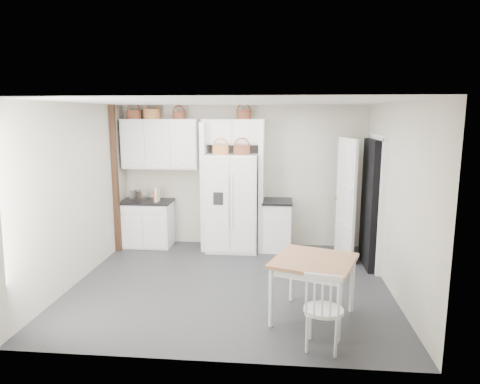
# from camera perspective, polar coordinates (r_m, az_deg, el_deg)

# --- Properties ---
(floor) EXTENTS (4.50, 4.50, 0.00)m
(floor) POSITION_cam_1_polar(r_m,az_deg,el_deg) (6.38, -1.24, -12.12)
(floor) COLOR #2E2E2F
(floor) RESTS_ON ground
(ceiling) EXTENTS (4.50, 4.50, 0.00)m
(ceiling) POSITION_cam_1_polar(r_m,az_deg,el_deg) (5.90, -1.34, 11.93)
(ceiling) COLOR white
(ceiling) RESTS_ON wall_back
(wall_back) EXTENTS (4.50, 0.00, 4.50)m
(wall_back) POSITION_cam_1_polar(r_m,az_deg,el_deg) (7.97, 0.38, 2.14)
(wall_back) COLOR #B3AB9E
(wall_back) RESTS_ON floor
(wall_left) EXTENTS (0.00, 4.00, 4.00)m
(wall_left) POSITION_cam_1_polar(r_m,az_deg,el_deg) (6.65, -20.94, -0.19)
(wall_left) COLOR #B3AB9E
(wall_left) RESTS_ON floor
(wall_right) EXTENTS (0.00, 4.00, 4.00)m
(wall_right) POSITION_cam_1_polar(r_m,az_deg,el_deg) (6.17, 19.96, -0.91)
(wall_right) COLOR #B3AB9E
(wall_right) RESTS_ON floor
(refrigerator) EXTENTS (0.90, 0.73, 1.75)m
(refrigerator) POSITION_cam_1_polar(r_m,az_deg,el_deg) (7.70, -0.97, -1.38)
(refrigerator) COLOR white
(refrigerator) RESTS_ON floor
(base_cab_left) EXTENTS (0.89, 0.56, 0.82)m
(base_cab_left) POSITION_cam_1_polar(r_m,az_deg,el_deg) (8.19, -12.20, -4.20)
(base_cab_left) COLOR silver
(base_cab_left) RESTS_ON floor
(base_cab_right) EXTENTS (0.50, 0.59, 0.87)m
(base_cab_right) POSITION_cam_1_polar(r_m,az_deg,el_deg) (7.81, 4.94, -4.53)
(base_cab_right) COLOR silver
(base_cab_right) RESTS_ON floor
(dining_table) EXTENTS (1.15, 1.15, 0.75)m
(dining_table) POSITION_cam_1_polar(r_m,az_deg,el_deg) (5.31, 9.72, -12.63)
(dining_table) COLOR #966740
(dining_table) RESTS_ON floor
(windsor_chair) EXTENTS (0.48, 0.45, 0.85)m
(windsor_chair) POSITION_cam_1_polar(r_m,az_deg,el_deg) (4.69, 11.07, -15.20)
(windsor_chair) COLOR silver
(windsor_chair) RESTS_ON floor
(counter_left) EXTENTS (0.93, 0.60, 0.04)m
(counter_left) POSITION_cam_1_polar(r_m,az_deg,el_deg) (8.10, -12.32, -1.25)
(counter_left) COLOR black
(counter_left) RESTS_ON base_cab_left
(counter_right) EXTENTS (0.53, 0.63, 0.04)m
(counter_right) POSITION_cam_1_polar(r_m,az_deg,el_deg) (7.71, 5.00, -1.26)
(counter_right) COLOR black
(counter_right) RESTS_ON base_cab_right
(toaster) EXTENTS (0.31, 0.24, 0.19)m
(toaster) POSITION_cam_1_polar(r_m,az_deg,el_deg) (8.11, -13.42, -0.46)
(toaster) COLOR silver
(toaster) RESTS_ON counter_left
(cookbook_red) EXTENTS (0.06, 0.15, 0.22)m
(cookbook_red) POSITION_cam_1_polar(r_m,az_deg,el_deg) (7.95, -11.32, -0.49)
(cookbook_red) COLOR red
(cookbook_red) RESTS_ON counter_left
(cookbook_cream) EXTENTS (0.05, 0.17, 0.25)m
(cookbook_cream) POSITION_cam_1_polar(r_m,az_deg,el_deg) (7.93, -10.97, -0.37)
(cookbook_cream) COLOR beige
(cookbook_cream) RESTS_ON counter_left
(basket_upper_a) EXTENTS (0.28, 0.28, 0.16)m
(basket_upper_a) POSITION_cam_1_polar(r_m,az_deg,el_deg) (8.13, -13.95, 9.98)
(basket_upper_a) COLOR brown
(basket_upper_a) RESTS_ON upper_cabinet
(basket_upper_b) EXTENTS (0.31, 0.31, 0.18)m
(basket_upper_b) POSITION_cam_1_polar(r_m,az_deg,el_deg) (8.03, -11.66, 10.16)
(basket_upper_b) COLOR #9C5F2F
(basket_upper_b) RESTS_ON upper_cabinet
(basket_upper_c) EXTENTS (0.23, 0.23, 0.14)m
(basket_upper_c) POSITION_cam_1_polar(r_m,az_deg,el_deg) (7.90, -8.15, 10.10)
(basket_upper_c) COLOR brown
(basket_upper_c) RESTS_ON upper_cabinet
(basket_bridge_b) EXTENTS (0.27, 0.27, 0.15)m
(basket_bridge_b) POSITION_cam_1_polar(r_m,az_deg,el_deg) (7.71, 0.51, 10.26)
(basket_bridge_b) COLOR brown
(basket_bridge_b) RESTS_ON bridge_cabinet
(basket_fridge_a) EXTENTS (0.29, 0.29, 0.15)m
(basket_fridge_a) POSITION_cam_1_polar(r_m,az_deg,el_deg) (7.49, -2.60, 5.63)
(basket_fridge_a) COLOR #9C5F2F
(basket_fridge_a) RESTS_ON refrigerator
(basket_fridge_b) EXTENTS (0.29, 0.29, 0.16)m
(basket_fridge_b) POSITION_cam_1_polar(r_m,az_deg,el_deg) (7.45, 0.24, 5.63)
(basket_fridge_b) COLOR brown
(basket_fridge_b) RESTS_ON refrigerator
(upper_cabinet) EXTENTS (1.40, 0.34, 0.90)m
(upper_cabinet) POSITION_cam_1_polar(r_m,az_deg,el_deg) (8.01, -10.55, 6.32)
(upper_cabinet) COLOR silver
(upper_cabinet) RESTS_ON wall_back
(bridge_cabinet) EXTENTS (1.12, 0.34, 0.45)m
(bridge_cabinet) POSITION_cam_1_polar(r_m,az_deg,el_deg) (7.74, -0.85, 8.03)
(bridge_cabinet) COLOR silver
(bridge_cabinet) RESTS_ON wall_back
(fridge_panel_left) EXTENTS (0.08, 0.60, 2.30)m
(fridge_panel_left) POSITION_cam_1_polar(r_m,az_deg,el_deg) (7.78, -4.67, 0.79)
(fridge_panel_left) COLOR silver
(fridge_panel_left) RESTS_ON floor
(fridge_panel_right) EXTENTS (0.08, 0.60, 2.30)m
(fridge_panel_right) POSITION_cam_1_polar(r_m,az_deg,el_deg) (7.67, 2.86, 0.67)
(fridge_panel_right) COLOR silver
(fridge_panel_right) RESTS_ON floor
(trim_post) EXTENTS (0.09, 0.09, 2.60)m
(trim_post) POSITION_cam_1_polar(r_m,az_deg,el_deg) (7.84, -16.29, 1.59)
(trim_post) COLOR black
(trim_post) RESTS_ON floor
(doorway_void) EXTENTS (0.18, 0.85, 2.05)m
(doorway_void) POSITION_cam_1_polar(r_m,az_deg,el_deg) (7.15, 17.16, -1.51)
(doorway_void) COLOR black
(doorway_void) RESTS_ON floor
(door_slab) EXTENTS (0.21, 0.79, 2.05)m
(door_slab) POSITION_cam_1_polar(r_m,az_deg,el_deg) (7.41, 13.92, -0.95)
(door_slab) COLOR white
(door_slab) RESTS_ON floor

